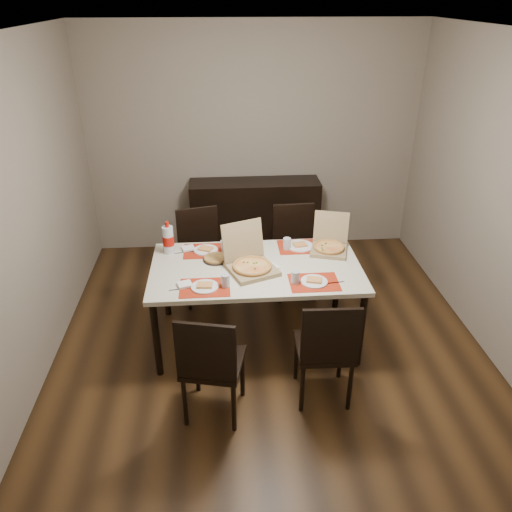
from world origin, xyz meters
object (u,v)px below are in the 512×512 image
at_px(dip_bowl, 257,253).
at_px(soda_bottle, 168,240).
at_px(pizza_box_center, 250,264).
at_px(dining_table, 256,273).
at_px(chair_far_right, 294,246).
at_px(chair_near_left, 211,363).
at_px(chair_near_right, 326,347).
at_px(sideboard, 255,218).
at_px(chair_far_left, 201,250).

distance_m(dip_bowl, soda_bottle, 0.80).
bearing_deg(soda_bottle, pizza_box_center, -27.36).
height_order(dining_table, chair_far_right, chair_far_right).
xyz_separation_m(chair_far_right, dip_bowl, (-0.44, -0.60, 0.25)).
height_order(chair_near_left, chair_near_right, same).
height_order(chair_far_right, dip_bowl, chair_far_right).
bearing_deg(chair_near_left, dining_table, 67.42).
distance_m(dining_table, pizza_box_center, 0.14).
xyz_separation_m(sideboard, chair_near_right, (0.34, -2.56, 0.06)).
distance_m(sideboard, dip_bowl, 1.54).
xyz_separation_m(dining_table, dip_bowl, (0.02, 0.22, 0.08)).
distance_m(chair_near_left, pizza_box_center, 1.00).
relative_size(chair_far_right, dip_bowl, 8.98).
relative_size(sideboard, pizza_box_center, 2.89).
relative_size(dining_table, chair_near_right, 1.94).
xyz_separation_m(dining_table, chair_near_right, (0.46, -0.84, -0.17)).
bearing_deg(dip_bowl, chair_near_right, -67.52).
bearing_deg(chair_near_left, chair_far_left, 93.61).
xyz_separation_m(dining_table, soda_bottle, (-0.76, 0.31, 0.19)).
bearing_deg(soda_bottle, chair_far_right, 22.44).
height_order(dip_bowl, soda_bottle, soda_bottle).
relative_size(dining_table, chair_near_left, 1.94).
distance_m(dining_table, chair_far_right, 0.96).
height_order(sideboard, chair_near_right, chair_near_right).
bearing_deg(soda_bottle, dining_table, -22.43).
height_order(chair_far_left, dip_bowl, chair_far_left).
bearing_deg(sideboard, dining_table, -93.88).
bearing_deg(dining_table, chair_near_right, -61.38).
bearing_deg(sideboard, pizza_box_center, -95.41).
bearing_deg(dip_bowl, soda_bottle, 172.79).
distance_m(chair_near_right, chair_far_right, 1.66).
xyz_separation_m(chair_far_left, dip_bowl, (0.53, -0.58, 0.25)).
distance_m(chair_near_left, chair_near_right, 0.86).
height_order(chair_near_right, chair_far_right, same).
xyz_separation_m(chair_near_right, pizza_box_center, (-0.51, 0.78, 0.30)).
bearing_deg(chair_far_left, chair_near_left, -86.39).
distance_m(chair_far_right, dip_bowl, 0.79).
relative_size(sideboard, chair_far_left, 1.61).
xyz_separation_m(dining_table, chair_near_left, (-0.39, -0.95, -0.17)).
xyz_separation_m(dining_table, chair_far_left, (-0.50, 0.79, -0.17)).
height_order(chair_near_right, chair_far_left, same).
distance_m(chair_near_left, dip_bowl, 1.26).
bearing_deg(pizza_box_center, chair_far_left, 118.11).
bearing_deg(chair_far_right, chair_near_right, -90.13).
height_order(chair_far_left, chair_far_right, same).
distance_m(chair_near_right, chair_far_left, 1.89).
bearing_deg(chair_near_right, chair_near_left, -172.60).
xyz_separation_m(sideboard, chair_far_right, (0.34, -0.90, 0.06)).
height_order(dining_table, pizza_box_center, pizza_box_center).
xyz_separation_m(chair_near_left, chair_far_left, (-0.11, 1.74, 0.00)).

